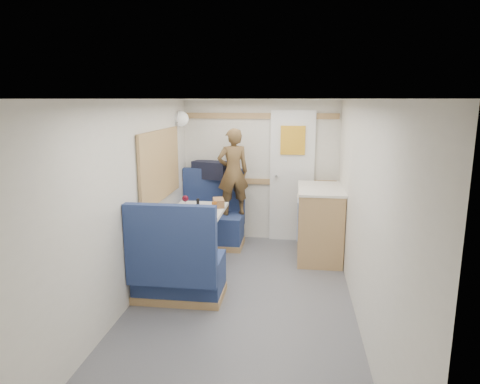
# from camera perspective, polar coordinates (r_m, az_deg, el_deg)

# --- Properties ---
(floor) EXTENTS (4.50, 4.50, 0.00)m
(floor) POSITION_cam_1_polar(r_m,az_deg,el_deg) (4.31, 0.00, -15.41)
(floor) COLOR #515156
(floor) RESTS_ON ground
(ceiling) EXTENTS (4.50, 4.50, 0.00)m
(ceiling) POSITION_cam_1_polar(r_m,az_deg,el_deg) (3.82, 0.00, 12.23)
(ceiling) COLOR silver
(ceiling) RESTS_ON wall_back
(wall_back) EXTENTS (2.20, 0.02, 2.00)m
(wall_back) POSITION_cam_1_polar(r_m,az_deg,el_deg) (6.14, 2.75, 2.82)
(wall_back) COLOR silver
(wall_back) RESTS_ON floor
(wall_left) EXTENTS (0.02, 4.50, 2.00)m
(wall_left) POSITION_cam_1_polar(r_m,az_deg,el_deg) (4.23, -14.94, -1.86)
(wall_left) COLOR silver
(wall_left) RESTS_ON floor
(wall_right) EXTENTS (0.02, 4.50, 2.00)m
(wall_right) POSITION_cam_1_polar(r_m,az_deg,el_deg) (3.96, 15.99, -2.87)
(wall_right) COLOR silver
(wall_right) RESTS_ON floor
(oak_trim_low) EXTENTS (2.15, 0.02, 0.08)m
(oak_trim_low) POSITION_cam_1_polar(r_m,az_deg,el_deg) (6.15, 2.72, 1.41)
(oak_trim_low) COLOR #9B7846
(oak_trim_low) RESTS_ON wall_back
(oak_trim_high) EXTENTS (2.15, 0.02, 0.08)m
(oak_trim_high) POSITION_cam_1_polar(r_m,az_deg,el_deg) (6.04, 2.81, 10.10)
(oak_trim_high) COLOR #9B7846
(oak_trim_high) RESTS_ON wall_back
(side_window) EXTENTS (0.04, 1.30, 0.72)m
(side_window) POSITION_cam_1_polar(r_m,az_deg,el_deg) (5.10, -10.64, 3.54)
(side_window) COLOR #A2A68D
(side_window) RESTS_ON wall_left
(rear_door) EXTENTS (0.62, 0.12, 1.86)m
(rear_door) POSITION_cam_1_polar(r_m,az_deg,el_deg) (6.09, 6.94, 2.40)
(rear_door) COLOR white
(rear_door) RESTS_ON wall_back
(dinette_table) EXTENTS (0.62, 0.92, 0.72)m
(dinette_table) POSITION_cam_1_polar(r_m,az_deg,el_deg) (5.13, -5.76, -4.09)
(dinette_table) COLOR white
(dinette_table) RESTS_ON floor
(bench_far) EXTENTS (0.90, 0.59, 1.05)m
(bench_far) POSITION_cam_1_polar(r_m,az_deg,el_deg) (6.01, -3.83, -4.24)
(bench_far) COLOR #18224D
(bench_far) RESTS_ON floor
(bench_near) EXTENTS (0.90, 0.59, 1.05)m
(bench_near) POSITION_cam_1_polar(r_m,az_deg,el_deg) (4.43, -8.27, -10.49)
(bench_near) COLOR #18224D
(bench_near) RESTS_ON floor
(ledge) EXTENTS (0.90, 0.14, 0.04)m
(ledge) POSITION_cam_1_polar(r_m,az_deg,el_deg) (6.12, -3.44, 1.64)
(ledge) COLOR #9B7846
(ledge) RESTS_ON bench_far
(dome_light) EXTENTS (0.20, 0.20, 0.20)m
(dome_light) POSITION_cam_1_polar(r_m,az_deg,el_deg) (5.85, -7.86, 9.64)
(dome_light) COLOR white
(dome_light) RESTS_ON wall_left
(galley_counter) EXTENTS (0.57, 0.92, 0.92)m
(galley_counter) POSITION_cam_1_polar(r_m,az_deg,el_deg) (5.56, 10.52, -4.01)
(galley_counter) COLOR #9B7846
(galley_counter) RESTS_ON floor
(person) EXTENTS (0.51, 0.43, 1.18)m
(person) POSITION_cam_1_polar(r_m,az_deg,el_deg) (5.79, -0.94, 2.68)
(person) COLOR brown
(person) RESTS_ON bench_far
(duffel_bag) EXTENTS (0.56, 0.39, 0.25)m
(duffel_bag) POSITION_cam_1_polar(r_m,az_deg,el_deg) (6.11, -3.88, 2.97)
(duffel_bag) COLOR black
(duffel_bag) RESTS_ON ledge
(tray) EXTENTS (0.31, 0.40, 0.02)m
(tray) POSITION_cam_1_polar(r_m,az_deg,el_deg) (4.81, -6.09, -3.17)
(tray) COLOR white
(tray) RESTS_ON dinette_table
(orange_fruit) EXTENTS (0.08, 0.08, 0.08)m
(orange_fruit) POSITION_cam_1_polar(r_m,az_deg,el_deg) (4.78, -5.19, -2.68)
(orange_fruit) COLOR #F25C0A
(orange_fruit) RESTS_ON tray
(cheese_block) EXTENTS (0.10, 0.06, 0.03)m
(cheese_block) POSITION_cam_1_polar(r_m,az_deg,el_deg) (4.75, -5.16, -3.03)
(cheese_block) COLOR #D8D17D
(cheese_block) RESTS_ON tray
(wine_glass) EXTENTS (0.08, 0.08, 0.17)m
(wine_glass) POSITION_cam_1_polar(r_m,az_deg,el_deg) (5.12, -7.30, -0.94)
(wine_glass) COLOR white
(wine_glass) RESTS_ON dinette_table
(tumbler_left) EXTENTS (0.07, 0.07, 0.12)m
(tumbler_left) POSITION_cam_1_polar(r_m,az_deg,el_deg) (4.78, -9.47, -2.73)
(tumbler_left) COLOR silver
(tumbler_left) RESTS_ON dinette_table
(beer_glass) EXTENTS (0.06, 0.06, 0.09)m
(beer_glass) POSITION_cam_1_polar(r_m,az_deg,el_deg) (5.08, -3.45, -1.85)
(beer_glass) COLOR #944D15
(beer_glass) RESTS_ON dinette_table
(pepper_grinder) EXTENTS (0.04, 0.04, 0.10)m
(pepper_grinder) POSITION_cam_1_polar(r_m,az_deg,el_deg) (5.26, -5.63, -1.40)
(pepper_grinder) COLOR black
(pepper_grinder) RESTS_ON dinette_table
(salt_grinder) EXTENTS (0.04, 0.04, 0.09)m
(salt_grinder) POSITION_cam_1_polar(r_m,az_deg,el_deg) (4.99, -6.47, -2.19)
(salt_grinder) COLOR white
(salt_grinder) RESTS_ON dinette_table
(bread_loaf) EXTENTS (0.18, 0.26, 0.10)m
(bread_loaf) POSITION_cam_1_polar(r_m,az_deg,el_deg) (5.23, -2.88, -1.42)
(bread_loaf) COLOR brown
(bread_loaf) RESTS_ON dinette_table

